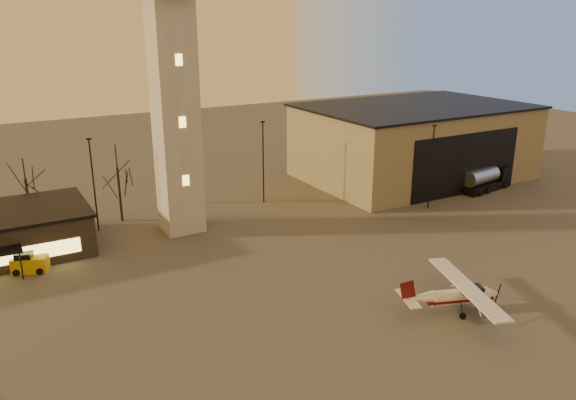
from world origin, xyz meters
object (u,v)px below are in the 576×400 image
at_px(hangar, 414,141).
at_px(fuel_truck, 486,181).
at_px(control_tower, 173,76).
at_px(cessna_front, 461,299).
at_px(service_cart, 29,264).

relative_size(hangar, fuel_truck, 3.53).
height_order(control_tower, cessna_front, control_tower).
height_order(control_tower, hangar, control_tower).
bearing_deg(service_cart, cessna_front, -18.77).
height_order(fuel_truck, service_cart, fuel_truck).
distance_m(cessna_front, service_cart, 37.47).
bearing_deg(hangar, control_tower, -173.69).
bearing_deg(cessna_front, service_cart, 158.70).
distance_m(cessna_front, fuel_truck, 34.86).
height_order(control_tower, fuel_truck, control_tower).
height_order(hangar, fuel_truck, hangar).
height_order(cessna_front, service_cart, cessna_front).
relative_size(hangar, service_cart, 9.07).
distance_m(control_tower, hangar, 37.90).
bearing_deg(hangar, fuel_truck, -68.34).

